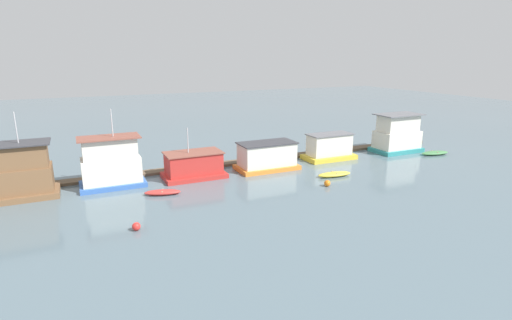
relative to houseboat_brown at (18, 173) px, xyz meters
name	(u,v)px	position (x,y,z in m)	size (l,w,h in m)	color
ground_plane	(252,170)	(23.76, -0.59, -2.40)	(200.00, 200.00, 0.00)	slate
dock_walkway	(242,162)	(23.76, 2.70, -2.25)	(59.60, 1.67, 0.30)	brown
houseboat_brown	(18,173)	(0.00, 0.00, 0.00)	(6.59, 4.13, 8.11)	brown
houseboat_blue	(111,164)	(8.21, -0.14, -0.03)	(6.38, 3.67, 7.94)	#3866B7
houseboat_red	(194,165)	(16.66, -0.65, -1.05)	(6.71, 4.03, 5.55)	red
houseboat_orange	(267,156)	(25.40, -1.10, -0.86)	(7.18, 3.98, 3.22)	orange
houseboat_yellow	(329,147)	(34.82, -0.21, -0.87)	(6.63, 3.53, 3.33)	gold
houseboat_teal	(397,135)	(45.74, -0.71, -0.01)	(6.60, 4.08, 5.26)	teal
dinghy_red	(162,192)	(12.27, -4.95, -2.14)	(3.62, 2.04, 0.51)	red
dinghy_yellow	(334,174)	(30.89, -6.93, -2.14)	(4.08, 1.73, 0.51)	yellow
dinghy_green	(435,153)	(49.12, -4.39, -2.14)	(4.27, 2.02, 0.50)	#47844C
buoy_red	(136,226)	(8.71, -12.21, -2.07)	(0.65, 0.65, 0.65)	red
buoy_orange	(327,183)	(28.17, -9.48, -2.07)	(0.65, 0.65, 0.65)	orange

